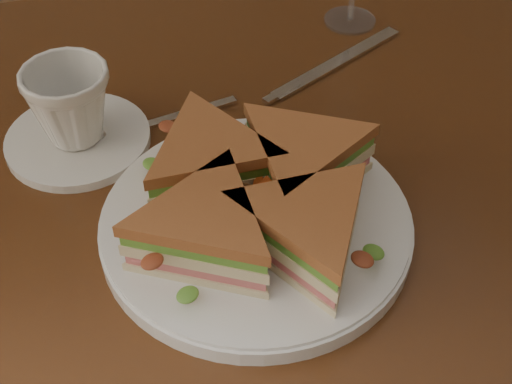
# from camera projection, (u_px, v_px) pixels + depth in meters

# --- Properties ---
(table) EXTENTS (1.20, 0.80, 0.75)m
(table) POSITION_uv_depth(u_px,v_px,m) (270.00, 231.00, 0.78)
(table) COLOR #351A0C
(table) RESTS_ON ground
(plate) EXTENTS (0.28, 0.28, 0.02)m
(plate) POSITION_uv_depth(u_px,v_px,m) (256.00, 225.00, 0.64)
(plate) COLOR silver
(plate) RESTS_ON table
(sandwich_wedges) EXTENTS (0.30, 0.30, 0.06)m
(sandwich_wedges) POSITION_uv_depth(u_px,v_px,m) (256.00, 196.00, 0.61)
(sandwich_wedges) COLOR beige
(sandwich_wedges) RESTS_ON plate
(crisps_mound) EXTENTS (0.09, 0.09, 0.05)m
(crisps_mound) POSITION_uv_depth(u_px,v_px,m) (256.00, 199.00, 0.62)
(crisps_mound) COLOR #DB541C
(crisps_mound) RESTS_ON plate
(spoon) EXTENTS (0.18, 0.05, 0.01)m
(spoon) POSITION_uv_depth(u_px,v_px,m) (115.00, 134.00, 0.74)
(spoon) COLOR silver
(spoon) RESTS_ON table
(knife) EXTENTS (0.20, 0.10, 0.00)m
(knife) POSITION_uv_depth(u_px,v_px,m) (329.00, 67.00, 0.82)
(knife) COLOR silver
(knife) RESTS_ON table
(saucer) EXTENTS (0.15, 0.15, 0.01)m
(saucer) POSITION_uv_depth(u_px,v_px,m) (78.00, 140.00, 0.73)
(saucer) COLOR silver
(saucer) RESTS_ON table
(coffee_cup) EXTENTS (0.10, 0.10, 0.08)m
(coffee_cup) POSITION_uv_depth(u_px,v_px,m) (70.00, 105.00, 0.70)
(coffee_cup) COLOR silver
(coffee_cup) RESTS_ON saucer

